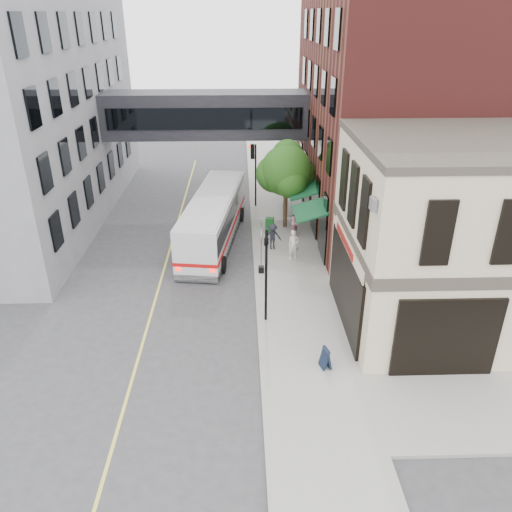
{
  "coord_description": "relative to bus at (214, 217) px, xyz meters",
  "views": [
    {
      "loc": [
        -0.65,
        -17.29,
        12.88
      ],
      "look_at": [
        -0.02,
        2.75,
        3.04
      ],
      "focal_mm": 35.0,
      "sensor_mm": 36.0,
      "label": 1
    }
  ],
  "objects": [
    {
      "name": "pedestrian_a",
      "position": [
        4.63,
        -2.78,
        -0.63
      ],
      "size": [
        0.7,
        0.53,
        1.72
      ],
      "primitive_type": "imported",
      "rotation": [
        0.0,
        0.0,
        0.2
      ],
      "color": "white",
      "rests_on": "sidewalk_main"
    },
    {
      "name": "sandwich_board",
      "position": [
        4.94,
        -12.56,
        -1.05
      ],
      "size": [
        0.44,
        0.57,
        0.89
      ],
      "primitive_type": "cube",
      "rotation": [
        0.0,
        0.0,
        0.28
      ],
      "color": "black",
      "rests_on": "sidewalk_main"
    },
    {
      "name": "ground",
      "position": [
        2.34,
        -11.06,
        -1.64
      ],
      "size": [
        120.0,
        120.0,
        0.0
      ],
      "primitive_type": "plane",
      "color": "#38383A",
      "rests_on": "ground"
    },
    {
      "name": "traffic_signal_far",
      "position": [
        2.6,
        5.94,
        1.7
      ],
      "size": [
        0.53,
        0.28,
        4.5
      ],
      "color": "black",
      "rests_on": "sidewalk_main"
    },
    {
      "name": "corner_building",
      "position": [
        11.32,
        -9.06,
        2.57
      ],
      "size": [
        10.19,
        8.12,
        8.45
      ],
      "color": "beige",
      "rests_on": "ground"
    },
    {
      "name": "street_sign_pole",
      "position": [
        2.74,
        -4.06,
        0.29
      ],
      "size": [
        0.08,
        0.75,
        3.0
      ],
      "color": "gray",
      "rests_on": "sidewalk_main"
    },
    {
      "name": "brick_building",
      "position": [
        12.32,
        3.94,
        5.35
      ],
      "size": [
        13.76,
        18.0,
        14.0
      ],
      "color": "#581E1B",
      "rests_on": "ground"
    },
    {
      "name": "lane_marking",
      "position": [
        -2.66,
        -1.06,
        -1.64
      ],
      "size": [
        0.12,
        40.0,
        0.01
      ],
      "primitive_type": "cube",
      "color": "#D8CC4C",
      "rests_on": "ground"
    },
    {
      "name": "newspaper_box",
      "position": [
        3.49,
        1.02,
        -1.0
      ],
      "size": [
        0.57,
        0.53,
        0.98
      ],
      "primitive_type": "cube",
      "rotation": [
        0.0,
        0.0,
        -0.22
      ],
      "color": "#124E1A",
      "rests_on": "sidewalk_main"
    },
    {
      "name": "traffic_signal_near",
      "position": [
        2.71,
        -9.06,
        1.34
      ],
      "size": [
        0.44,
        0.22,
        4.6
      ],
      "color": "black",
      "rests_on": "sidewalk_main"
    },
    {
      "name": "skyway_bridge",
      "position": [
        -0.66,
        6.94,
        4.86
      ],
      "size": [
        14.0,
        3.18,
        3.0
      ],
      "color": "black",
      "rests_on": "ground"
    },
    {
      "name": "bus",
      "position": [
        0.0,
        0.0,
        0.0
      ],
      "size": [
        3.88,
        11.12,
        2.93
      ],
      "color": "silver",
      "rests_on": "ground"
    },
    {
      "name": "pedestrian_b",
      "position": [
        5.13,
        0.5,
        -0.6
      ],
      "size": [
        1.09,
        1.03,
        1.78
      ],
      "primitive_type": "imported",
      "rotation": [
        0.0,
        0.0,
        0.55
      ],
      "color": "pink",
      "rests_on": "sidewalk_main"
    },
    {
      "name": "street_tree",
      "position": [
        4.54,
        2.16,
        2.27
      ],
      "size": [
        3.8,
        3.2,
        5.6
      ],
      "color": "#382619",
      "rests_on": "sidewalk_main"
    },
    {
      "name": "sidewalk_main",
      "position": [
        4.34,
        2.94,
        -1.57
      ],
      "size": [
        4.0,
        60.0,
        0.15
      ],
      "primitive_type": "cube",
      "color": "gray",
      "rests_on": "ground"
    },
    {
      "name": "pedestrian_c",
      "position": [
        3.52,
        -1.43,
        -0.71
      ],
      "size": [
        1.1,
        0.75,
        1.57
      ],
      "primitive_type": "imported",
      "rotation": [
        0.0,
        0.0,
        0.17
      ],
      "color": "black",
      "rests_on": "sidewalk_main"
    }
  ]
}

